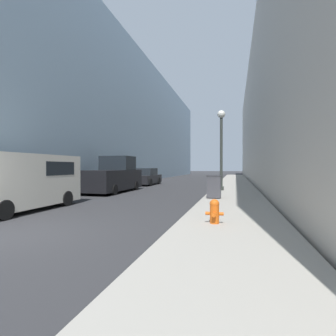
% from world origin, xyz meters
% --- Properties ---
extents(sidewalk_right, '(3.04, 60.00, 0.13)m').
position_xyz_m(sidewalk_right, '(5.37, 18.00, 0.06)').
color(sidewalk_right, '#9E998E').
rests_on(sidewalk_right, ground).
extents(building_left_glass, '(12.00, 60.00, 14.85)m').
position_xyz_m(building_left_glass, '(-10.82, 26.00, 7.43)').
color(building_left_glass, '#849EB2').
rests_on(building_left_glass, ground).
extents(building_right_stone, '(12.00, 60.00, 14.29)m').
position_xyz_m(building_right_stone, '(12.99, 26.00, 7.15)').
color(building_right_stone, beige).
rests_on(building_right_stone, ground).
extents(fire_hydrant, '(0.49, 0.38, 0.66)m').
position_xyz_m(fire_hydrant, '(4.89, 2.20, 0.47)').
color(fire_hydrant, '#D15614').
rests_on(fire_hydrant, sidewalk_right).
extents(trash_bin, '(0.68, 0.63, 1.13)m').
position_xyz_m(trash_bin, '(4.42, 8.04, 0.71)').
color(trash_bin, '#3D3D42').
rests_on(trash_bin, sidewalk_right).
extents(lamppost, '(0.51, 0.51, 5.26)m').
position_xyz_m(lamppost, '(4.54, 12.55, 3.45)').
color(lamppost, '#2D332D').
rests_on(lamppost, sidewalk_right).
extents(white_van, '(2.14, 5.03, 2.15)m').
position_xyz_m(white_van, '(-2.51, 3.26, 1.19)').
color(white_van, beige).
rests_on(white_van, ground).
extents(pickup_truck, '(2.28, 5.55, 2.41)m').
position_xyz_m(pickup_truck, '(-2.51, 10.99, 1.00)').
color(pickup_truck, black).
rests_on(pickup_truck, ground).
extents(parked_sedan_near, '(1.94, 4.33, 1.55)m').
position_xyz_m(parked_sedan_near, '(-2.61, 17.96, 0.71)').
color(parked_sedan_near, black).
rests_on(parked_sedan_near, ground).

